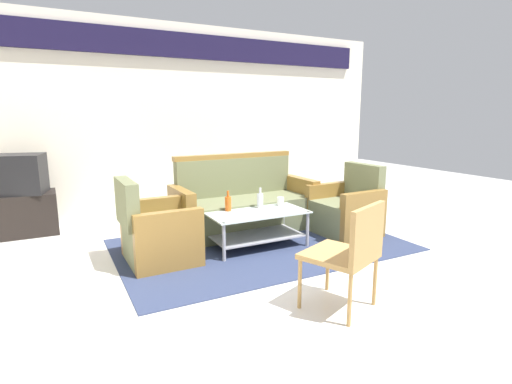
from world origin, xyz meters
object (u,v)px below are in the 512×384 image
object	(u,v)px
bottle_orange	(228,203)
bottle_clear	(260,200)
coffee_table	(257,224)
television	(17,174)
wicker_chair	(350,249)
armchair_left	(157,234)
armchair_right	(346,211)
tv_stand	(22,214)
couch	(244,207)
cup	(281,201)

from	to	relation	value
bottle_orange	bottle_clear	bearing A→B (deg)	-4.60
coffee_table	television	size ratio (longest dim) A/B	1.60
bottle_clear	bottle_orange	bearing A→B (deg)	175.40
wicker_chair	armchair_left	bearing A→B (deg)	99.02
armchair_right	bottle_clear	distance (m)	1.15
bottle_orange	television	bearing A→B (deg)	142.85
tv_stand	coffee_table	bearing A→B (deg)	-36.66
television	coffee_table	bearing A→B (deg)	156.71
tv_stand	television	distance (m)	0.50
couch	cup	bearing A→B (deg)	113.85
coffee_table	wicker_chair	size ratio (longest dim) A/B	1.31
bottle_clear	wicker_chair	world-z (taller)	wicker_chair
bottle_orange	cup	size ratio (longest dim) A/B	2.29
wicker_chair	coffee_table	bearing A→B (deg)	65.36
bottle_orange	bottle_clear	xyz separation A→B (m)	(0.39, -0.03, 0.00)
tv_stand	wicker_chair	world-z (taller)	wicker_chair
coffee_table	tv_stand	xyz separation A→B (m)	(-2.36, 1.76, -0.01)
armchair_right	wicker_chair	size ratio (longest dim) A/B	1.01
armchair_left	armchair_right	bearing A→B (deg)	85.86
armchair_right	coffee_table	world-z (taller)	armchair_right
coffee_table	cup	size ratio (longest dim) A/B	11.00
bottle_clear	wicker_chair	size ratio (longest dim) A/B	0.28
bottle_orange	cup	bearing A→B (deg)	-3.72
armchair_right	couch	bearing A→B (deg)	55.12
armchair_right	cup	xyz separation A→B (m)	(-0.85, 0.19, 0.17)
bottle_orange	television	world-z (taller)	television
bottle_clear	television	distance (m)	2.97
wicker_chair	armchair_right	bearing A→B (deg)	28.08
bottle_clear	cup	bearing A→B (deg)	-2.44
bottle_orange	wicker_chair	world-z (taller)	wicker_chair
tv_stand	bottle_clear	bearing A→B (deg)	-33.03
couch	coffee_table	bearing A→B (deg)	75.46
bottle_orange	couch	bearing A→B (deg)	47.82
coffee_table	television	xyz separation A→B (m)	(-2.36, 1.76, 0.49)
bottle_orange	bottle_clear	world-z (taller)	bottle_clear
couch	coffee_table	world-z (taller)	couch
cup	armchair_right	bearing A→B (deg)	-12.43
armchair_right	wicker_chair	bearing A→B (deg)	138.04
armchair_left	tv_stand	xyz separation A→B (m)	(-1.26, 1.69, -0.03)
armchair_left	coffee_table	xyz separation A→B (m)	(1.10, -0.07, -0.02)
bottle_clear	cup	distance (m)	0.27
armchair_right	bottle_orange	distance (m)	1.54
armchair_right	coffee_table	bearing A→B (deg)	85.19
wicker_chair	bottle_orange	bearing A→B (deg)	74.12
couch	armchair_left	distance (m)	1.37
couch	wicker_chair	size ratio (longest dim) A/B	2.16
armchair_left	couch	bearing A→B (deg)	113.32
cup	tv_stand	world-z (taller)	tv_stand
armchair_left	wicker_chair	size ratio (longest dim) A/B	1.01
tv_stand	wicker_chair	xyz separation A→B (m)	(2.30, -3.39, 0.23)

